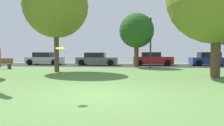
% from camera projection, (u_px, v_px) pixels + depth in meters
% --- Properties ---
extents(ground_plane, '(44.00, 44.00, 0.00)m').
position_uv_depth(ground_plane, '(100.00, 95.00, 7.00)').
color(ground_plane, '#5B8442').
extents(road_strip, '(44.00, 6.40, 0.01)m').
position_uv_depth(road_strip, '(124.00, 65.00, 22.89)').
color(road_strip, '#28282B').
rests_on(road_strip, ground_plane).
extents(birch_tree_lone, '(3.23, 3.23, 5.06)m').
position_uv_depth(birch_tree_lone, '(137.00, 31.00, 19.49)').
color(birch_tree_lone, brown).
rests_on(birch_tree_lone, ground_plane).
extents(maple_tree_far, '(4.61, 4.61, 7.07)m').
position_uv_depth(maple_tree_far, '(56.00, 6.00, 14.97)').
color(maple_tree_far, brown).
rests_on(maple_tree_far, ground_plane).
extents(frisbee_disc, '(0.37, 0.37, 0.07)m').
position_uv_depth(frisbee_disc, '(60.00, 49.00, 6.20)').
color(frisbee_disc, yellow).
extents(parked_car_silver, '(4.04, 1.94, 1.41)m').
position_uv_depth(parked_car_silver, '(45.00, 59.00, 23.90)').
color(parked_car_silver, '#B7B7BC').
rests_on(parked_car_silver, ground_plane).
extents(parked_car_grey, '(4.45, 2.01, 1.39)m').
position_uv_depth(parked_car_grey, '(97.00, 59.00, 23.09)').
color(parked_car_grey, slate).
rests_on(parked_car_grey, ground_plane).
extents(parked_car_red, '(4.16, 1.99, 1.43)m').
position_uv_depth(parked_car_red, '(152.00, 59.00, 22.63)').
color(parked_car_red, '#B21E1E').
rests_on(parked_car_red, ground_plane).
extents(parked_car_blue, '(4.15, 2.00, 1.43)m').
position_uv_depth(parked_car_blue, '(210.00, 60.00, 22.14)').
color(parked_car_blue, '#233893').
rests_on(parked_car_blue, ground_plane).
extents(park_bench, '(1.60, 0.45, 0.90)m').
position_uv_depth(park_bench, '(3.00, 63.00, 17.88)').
color(park_bench, brown).
rests_on(park_bench, ground_plane).
extents(street_lamp_post, '(0.14, 0.14, 4.50)m').
position_uv_depth(street_lamp_post, '(151.00, 43.00, 18.73)').
color(street_lamp_post, '#2D2D33').
rests_on(street_lamp_post, ground_plane).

